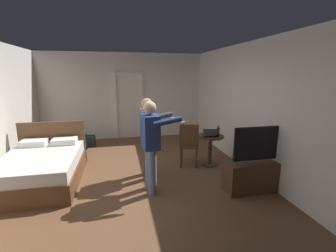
# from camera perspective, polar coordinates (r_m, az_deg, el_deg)

# --- Properties ---
(ground_plane) EXTENTS (7.15, 7.15, 0.00)m
(ground_plane) POSITION_cam_1_polar(r_m,az_deg,el_deg) (4.73, -9.24, -13.18)
(ground_plane) COLOR brown
(wall_back) EXTENTS (5.30, 0.12, 2.71)m
(wall_back) POSITION_cam_1_polar(r_m,az_deg,el_deg) (7.61, -10.89, 7.21)
(wall_back) COLOR silver
(wall_back) RESTS_ON ground_plane
(wall_right) EXTENTS (0.12, 6.74, 2.71)m
(wall_right) POSITION_cam_1_polar(r_m,az_deg,el_deg) (5.11, 20.58, 4.08)
(wall_right) COLOR silver
(wall_right) RESTS_ON ground_plane
(doorway_frame) EXTENTS (0.93, 0.08, 2.13)m
(doorway_frame) POSITION_cam_1_polar(r_m,az_deg,el_deg) (7.55, -9.56, 6.19)
(doorway_frame) COLOR white
(doorway_frame) RESTS_ON ground_plane
(bed) EXTENTS (1.38, 1.94, 1.02)m
(bed) POSITION_cam_1_polar(r_m,az_deg,el_deg) (5.14, -28.57, -8.80)
(bed) COLOR brown
(bed) RESTS_ON ground_plane
(tv_flatscreen) EXTENTS (1.20, 0.40, 1.18)m
(tv_flatscreen) POSITION_cam_1_polar(r_m,az_deg,el_deg) (4.51, 21.35, -10.52)
(tv_flatscreen) COLOR #4C331E
(tv_flatscreen) RESTS_ON ground_plane
(side_table) EXTENTS (0.60, 0.60, 0.70)m
(side_table) POSITION_cam_1_polar(r_m,az_deg,el_deg) (5.34, 10.40, -4.77)
(side_table) COLOR #4C331E
(side_table) RESTS_ON ground_plane
(laptop) EXTENTS (0.37, 0.38, 0.16)m
(laptop) POSITION_cam_1_polar(r_m,az_deg,el_deg) (5.21, 10.32, -1.95)
(laptop) COLOR black
(laptop) RESTS_ON side_table
(bottle_on_table) EXTENTS (0.06, 0.06, 0.25)m
(bottle_on_table) POSITION_cam_1_polar(r_m,az_deg,el_deg) (5.24, 12.29, -1.38)
(bottle_on_table) COLOR #3E261C
(bottle_on_table) RESTS_ON side_table
(wooden_chair) EXTENTS (0.53, 0.53, 0.99)m
(wooden_chair) POSITION_cam_1_polar(r_m,az_deg,el_deg) (5.18, 5.19, -4.27)
(wooden_chair) COLOR brown
(wooden_chair) RESTS_ON ground_plane
(person_blue_shirt) EXTENTS (0.71, 0.58, 1.62)m
(person_blue_shirt) POSITION_cam_1_polar(r_m,az_deg,el_deg) (3.97, -4.24, -3.75)
(person_blue_shirt) COLOR slate
(person_blue_shirt) RESTS_ON ground_plane
(person_striped_shirt) EXTENTS (0.63, 0.59, 1.60)m
(person_striped_shirt) POSITION_cam_1_polar(r_m,az_deg,el_deg) (4.58, -4.99, -1.58)
(person_striped_shirt) COLOR #333338
(person_striped_shirt) RESTS_ON ground_plane
(suitcase_dark) EXTENTS (0.53, 0.48, 0.45)m
(suitcase_dark) POSITION_cam_1_polar(r_m,az_deg,el_deg) (6.94, -21.39, -3.48)
(suitcase_dark) COLOR #1E2D38
(suitcase_dark) RESTS_ON ground_plane
(suitcase_small) EXTENTS (0.54, 0.30, 0.30)m
(suitcase_small) POSITION_cam_1_polar(r_m,az_deg,el_deg) (7.13, -19.72, -3.53)
(suitcase_small) COLOR #1E2D38
(suitcase_small) RESTS_ON ground_plane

